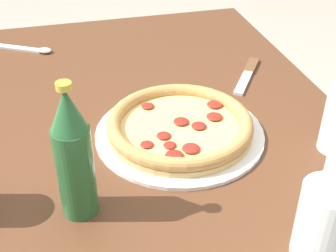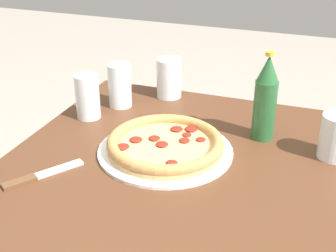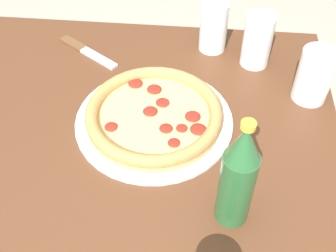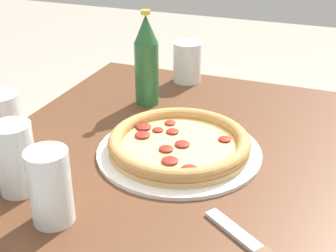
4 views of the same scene
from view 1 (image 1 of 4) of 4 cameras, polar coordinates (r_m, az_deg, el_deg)
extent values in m
cube|color=#56331E|center=(1.26, -2.52, -11.45)|extent=(1.05, 0.83, 0.72)
cylinder|color=white|center=(0.94, 1.42, -0.90)|extent=(0.34, 0.34, 0.01)
cylinder|color=tan|center=(0.93, 1.42, -0.40)|extent=(0.29, 0.29, 0.01)
cylinder|color=#E5C170|center=(0.93, 1.43, -0.02)|extent=(0.25, 0.25, 0.00)
torus|color=tan|center=(0.92, 1.44, 0.33)|extent=(0.29, 0.29, 0.03)
ellipsoid|color=maroon|center=(0.99, 5.71, 2.64)|extent=(0.03, 0.03, 0.01)
ellipsoid|color=maroon|center=(0.87, -2.59, -2.26)|extent=(0.03, 0.03, 0.01)
ellipsoid|color=maroon|center=(0.93, 1.62, 0.57)|extent=(0.03, 0.03, 0.01)
ellipsoid|color=maroon|center=(0.87, 0.22, -2.34)|extent=(0.02, 0.02, 0.01)
ellipsoid|color=maroon|center=(0.98, -2.31, 2.48)|extent=(0.03, 0.03, 0.01)
ellipsoid|color=maroon|center=(0.95, 5.69, 1.16)|extent=(0.03, 0.03, 0.01)
ellipsoid|color=maroon|center=(0.86, 2.82, -2.72)|extent=(0.03, 0.03, 0.01)
ellipsoid|color=maroon|center=(0.92, 3.78, 0.03)|extent=(0.03, 0.03, 0.01)
ellipsoid|color=maroon|center=(0.89, -0.53, -1.17)|extent=(0.03, 0.03, 0.01)
ellipsoid|color=maroon|center=(0.84, 0.76, -3.60)|extent=(0.03, 0.03, 0.01)
cylinder|color=white|center=(0.70, 18.43, -11.12)|extent=(0.08, 0.08, 0.12)
cylinder|color=#F4A323|center=(0.72, 18.13, -12.30)|extent=(0.06, 0.06, 0.08)
cylinder|color=#286033|center=(0.74, -11.17, -5.49)|extent=(0.06, 0.06, 0.16)
cone|color=#286033|center=(0.67, -12.22, 1.95)|extent=(0.06, 0.06, 0.07)
cylinder|color=gold|center=(0.65, -12.62, 4.81)|extent=(0.02, 0.02, 0.01)
cube|color=brown|center=(1.21, 10.14, 7.25)|extent=(0.08, 0.06, 0.01)
cube|color=silver|center=(1.13, 9.17, 5.21)|extent=(0.11, 0.08, 0.01)
cube|color=silver|center=(1.36, -18.26, 9.05)|extent=(0.10, 0.15, 0.01)
ellipsoid|color=silver|center=(1.31, -14.79, 8.90)|extent=(0.04, 0.05, 0.01)
camera|label=2|loc=(1.70, -23.19, 33.37)|focal=50.00mm
camera|label=3|loc=(0.77, -56.33, 30.17)|focal=45.00mm
camera|label=4|loc=(1.43, 34.16, 26.73)|focal=50.00mm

